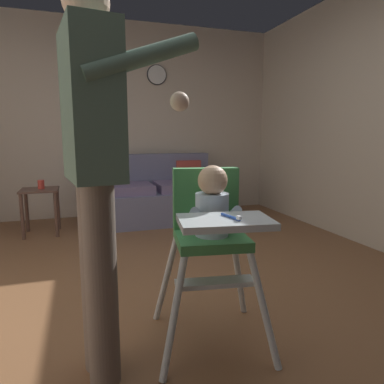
% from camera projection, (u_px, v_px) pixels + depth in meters
% --- Properties ---
extents(ground, '(6.15, 7.18, 0.10)m').
position_uv_depth(ground, '(159.00, 311.00, 2.32)').
color(ground, brown).
extents(wall_far, '(5.35, 0.06, 2.63)m').
position_uv_depth(wall_far, '(113.00, 120.00, 4.75)').
color(wall_far, beige).
rests_on(wall_far, ground).
extents(couch, '(1.70, 0.86, 0.86)m').
position_uv_depth(couch, '(153.00, 195.00, 4.55)').
color(couch, slate).
rests_on(couch, ground).
extents(high_chair, '(0.69, 0.79, 0.97)m').
position_uv_depth(high_chair, '(211.00, 221.00, 1.79)').
color(high_chair, silver).
rests_on(high_chair, ground).
extents(adult_standing, '(0.56, 0.50, 1.74)m').
position_uv_depth(adult_standing, '(95.00, 165.00, 1.49)').
color(adult_standing, '#6A5B51').
rests_on(adult_standing, ground).
extents(side_table, '(0.40, 0.40, 0.52)m').
position_uv_depth(side_table, '(40.00, 201.00, 3.89)').
color(side_table, brown).
rests_on(side_table, ground).
extents(sippy_cup, '(0.07, 0.07, 0.10)m').
position_uv_depth(sippy_cup, '(41.00, 184.00, 3.86)').
color(sippy_cup, '#D13D33').
rests_on(sippy_cup, side_table).
extents(wall_clock, '(0.28, 0.04, 0.28)m').
position_uv_depth(wall_clock, '(157.00, 75.00, 4.80)').
color(wall_clock, white).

